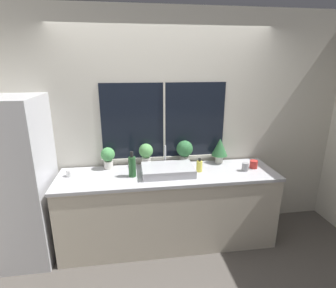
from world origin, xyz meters
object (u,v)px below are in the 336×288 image
Objects in this scene: refrigerator at (15,182)px; bottle_tall at (132,166)px; mug_red at (254,164)px; sink at (168,170)px; potted_plant_center_left at (146,153)px; mug_grey at (245,167)px; potted_plant_far_left at (108,156)px; soap_bottle at (199,166)px; mug_white at (70,173)px; potted_plant_far_right at (220,148)px; potted_plant_center_right at (185,150)px.

refrigerator reaches higher than bottle_tall.
sink is at bearing -178.69° from mug_red.
potted_plant_center_left is 1.18m from mug_grey.
mug_grey is at bearing -1.14° from bottle_tall.
potted_plant_far_left is 1.61× the size of soap_bottle.
mug_grey is 1.99m from mug_white.
mug_white is at bearing -174.51° from potted_plant_far_right.
mug_grey is (0.66, -0.30, -0.14)m from potted_plant_center_right.
mug_white is at bearing 176.32° from mug_grey.
potted_plant_center_right is at bearing 155.69° from mug_grey.
potted_plant_far_left is 1.61m from mug_grey.
bottle_tall is (-1.09, -0.27, -0.07)m from potted_plant_far_right.
potted_plant_center_right is at bearing 22.98° from bottle_tall.
mug_grey is (2.54, -0.06, 0.05)m from refrigerator.
refrigerator is at bearing -179.85° from mug_red.
soap_bottle is at bearing -2.86° from mug_white.
potted_plant_far_right is at bearing 5.49° from mug_white.
potted_plant_far_left is 0.46m from mug_white.
mug_grey is (0.21, -0.30, -0.14)m from potted_plant_far_right.
sink is at bearing -20.81° from potted_plant_far_left.
soap_bottle is at bearing -142.79° from potted_plant_far_right.
bottle_tall reaches higher than soap_bottle.
potted_plant_far_left is 1.36m from potted_plant_far_right.
sink is 2.02× the size of potted_plant_center_left.
potted_plant_center_left is (0.45, 0.00, 0.02)m from potted_plant_far_left.
refrigerator is 0.56m from mug_white.
potted_plant_far_left is 1.08m from soap_bottle.
bottle_tall is at bearing 178.86° from mug_grey.
potted_plant_center_left is at bearing 11.28° from mug_white.
potted_plant_center_left is at bearing 180.00° from potted_plant_far_right.
mug_white is (-0.68, 0.10, -0.08)m from bottle_tall.
mug_red is (0.14, 0.07, -0.00)m from mug_grey.
potted_plant_far_right is at bearing 0.00° from potted_plant_far_left.
potted_plant_center_right reaches higher than mug_grey.
potted_plant_center_right is 0.45m from potted_plant_far_right.
potted_plant_far_left is 0.90× the size of bottle_tall.
mug_white is at bearing -172.68° from potted_plant_center_right.
mug_grey is (1.58, -0.30, -0.10)m from potted_plant_far_left.
soap_bottle is (0.60, -0.24, -0.10)m from potted_plant_center_left.
potted_plant_center_left is 0.32m from bottle_tall.
bottle_tall is 1.44m from mug_red.
potted_plant_center_right is 0.84m from mug_red.
mug_red is at bearing 0.89° from soap_bottle.
potted_plant_center_left is at bearing 9.66° from refrigerator.
refrigerator is at bearing -172.74° from potted_plant_center_right.
potted_plant_far_right is 1.79m from mug_white.
potted_plant_far_left is 0.92m from potted_plant_center_right.
mug_red is 2.12m from mug_white.
refrigerator reaches higher than potted_plant_center_right.
refrigerator reaches higher than mug_white.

